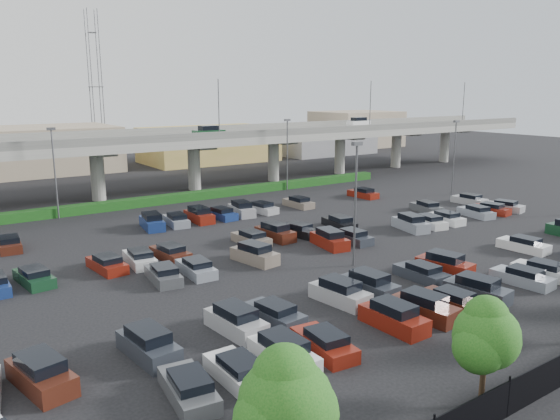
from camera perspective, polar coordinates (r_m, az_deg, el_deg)
name	(u,v)px	position (r m, az deg, el deg)	size (l,w,h in m)	color
ground	(296,244)	(51.97, 1.73, -3.57)	(280.00, 280.00, 0.00)	black
overpass	(160,144)	(78.33, -12.48, 6.74)	(150.00, 13.00, 15.80)	gray
hedge	(184,197)	(72.93, -10.01, 1.34)	(66.00, 1.60, 1.10)	#124014
parked_cars	(296,255)	(46.34, 1.65, -4.77)	(63.08, 41.61, 1.67)	#4D4F54
light_poles	(248,180)	(49.98, -3.40, 3.11)	(66.90, 48.38, 10.30)	#505055
distant_buildings	(161,145)	(110.83, -12.31, 6.65)	(138.00, 24.00, 9.00)	gray
comm_tower	(96,84)	(119.05, -18.71, 12.39)	(2.40, 2.40, 30.00)	#505055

